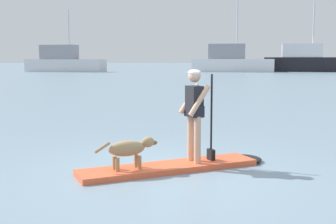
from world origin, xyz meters
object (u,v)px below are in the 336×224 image
Objects in this scene: moored_boat_far_port at (64,62)px; moored_boat_outer at (231,61)px; paddleboard at (181,166)px; dog at (130,149)px; moored_boat_center at (306,61)px; person_paddler at (195,109)px.

moored_boat_outer is at bearing -2.04° from moored_boat_far_port.
paddleboard is 57.92m from moored_boat_outer.
paddleboard is 1.03m from dog.
dog is at bearing -111.18° from moored_boat_center.
moored_boat_outer is at bearing 79.91° from paddleboard.
dog reaches higher than paddleboard.
person_paddler is (0.25, 0.11, 1.01)m from paddleboard.
person_paddler is 0.13× the size of moored_boat_far_port.
moored_boat_center is (21.26, 57.28, 0.54)m from person_paddler.
dog is 0.08× the size of moored_boat_center.
moored_boat_far_port is 1.01× the size of moored_boat_outer.
moored_boat_far_port is 0.95× the size of moored_boat_center.
person_paddler is 0.13× the size of moored_boat_center.
paddleboard is 61.31m from moored_boat_center.
moored_boat_far_port is at bearing 104.49° from person_paddler.
moored_boat_center is (11.38, 0.39, 0.05)m from moored_boat_outer.
moored_boat_center is (21.52, 57.39, 1.55)m from paddleboard.
person_paddler is 1.59× the size of dog.
moored_boat_far_port reaches higher than person_paddler.
moored_boat_center is at bearing 69.45° from paddleboard.
dog is 59.88m from moored_boat_far_port.
moored_boat_outer reaches higher than person_paddler.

